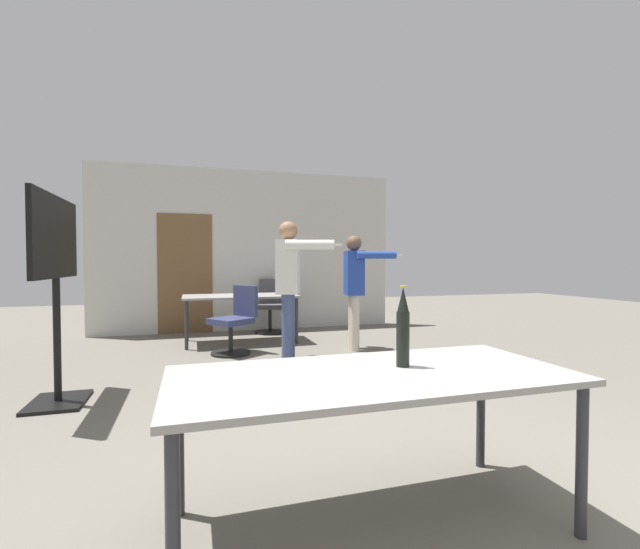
# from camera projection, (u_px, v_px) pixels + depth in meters

# --- Properties ---
(back_wall) EXTENTS (5.33, 0.12, 2.86)m
(back_wall) POSITION_uv_depth(u_px,v_px,m) (247.00, 251.00, 7.68)
(back_wall) COLOR beige
(back_wall) RESTS_ON ground_plane
(conference_table_near) EXTENTS (1.84, 0.81, 0.72)m
(conference_table_near) POSITION_uv_depth(u_px,v_px,m) (372.00, 386.00, 1.98)
(conference_table_near) COLOR gray
(conference_table_near) RESTS_ON ground_plane
(conference_table_far) EXTENTS (1.70, 0.83, 0.72)m
(conference_table_far) POSITION_uv_depth(u_px,v_px,m) (241.00, 299.00, 6.50)
(conference_table_far) COLOR gray
(conference_table_far) RESTS_ON ground_plane
(tv_screen) EXTENTS (0.44, 1.23, 1.80)m
(tv_screen) POSITION_uv_depth(u_px,v_px,m) (56.00, 269.00, 3.67)
(tv_screen) COLOR black
(tv_screen) RESTS_ON ground_plane
(person_far_watching) EXTENTS (0.74, 0.85, 1.73)m
(person_far_watching) POSITION_uv_depth(u_px,v_px,m) (289.00, 277.00, 5.31)
(person_far_watching) COLOR #3D4C75
(person_far_watching) RESTS_ON ground_plane
(person_near_casual) EXTENTS (0.71, 0.71, 1.59)m
(person_near_casual) POSITION_uv_depth(u_px,v_px,m) (355.00, 281.00, 5.96)
(person_near_casual) COLOR beige
(person_near_casual) RESTS_ON ground_plane
(office_chair_far_right) EXTENTS (0.58, 0.63, 0.92)m
(office_chair_far_right) POSITION_uv_depth(u_px,v_px,m) (271.00, 308.00, 7.44)
(office_chair_far_right) COLOR black
(office_chair_far_right) RESTS_ON ground_plane
(office_chair_mid_tucked) EXTENTS (0.68, 0.66, 0.90)m
(office_chair_mid_tucked) POSITION_uv_depth(u_px,v_px,m) (235.00, 322.00, 5.73)
(office_chair_mid_tucked) COLOR black
(office_chair_mid_tucked) RESTS_ON ground_plane
(beer_bottle) EXTENTS (0.06, 0.06, 0.40)m
(beer_bottle) POSITION_uv_depth(u_px,v_px,m) (403.00, 328.00, 2.08)
(beer_bottle) COLOR black
(beer_bottle) RESTS_ON conference_table_near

